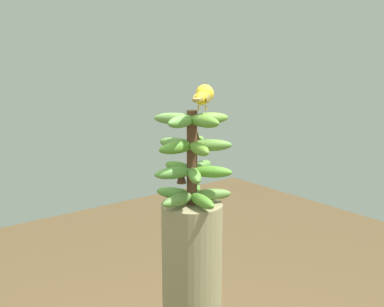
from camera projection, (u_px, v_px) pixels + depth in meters
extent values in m
cylinder|color=#4C2D1E|center=(192.00, 158.00, 1.66)|extent=(0.04, 0.04, 0.35)
ellipsoid|color=#4D852A|center=(202.00, 201.00, 1.63)|extent=(0.07, 0.16, 0.04)
ellipsoid|color=#587F37|center=(211.00, 195.00, 1.71)|extent=(0.16, 0.11, 0.04)
ellipsoid|color=#4D8C30|center=(194.00, 190.00, 1.76)|extent=(0.14, 0.14, 0.04)
ellipsoid|color=#4E8834|center=(175.00, 193.00, 1.72)|extent=(0.11, 0.16, 0.04)
ellipsoid|color=#537C36|center=(178.00, 200.00, 1.64)|extent=(0.16, 0.07, 0.04)
ellipsoid|color=#548C3C|center=(175.00, 173.00, 1.64)|extent=(0.16, 0.08, 0.04)
ellipsoid|color=#548634|center=(195.00, 176.00, 1.60)|extent=(0.12, 0.16, 0.04)
ellipsoid|color=#4F8B29|center=(211.00, 172.00, 1.66)|extent=(0.14, 0.15, 0.04)
ellipsoid|color=#517D37|center=(201.00, 167.00, 1.73)|extent=(0.16, 0.10, 0.04)
ellipsoid|color=#4B842A|center=(179.00, 168.00, 1.72)|extent=(0.06, 0.16, 0.04)
ellipsoid|color=#4E842A|center=(177.00, 148.00, 1.61)|extent=(0.16, 0.05, 0.04)
ellipsoid|color=#58842B|center=(199.00, 149.00, 1.59)|extent=(0.09, 0.16, 0.04)
ellipsoid|color=#558133|center=(210.00, 145.00, 1.66)|extent=(0.15, 0.13, 0.04)
ellipsoid|color=#52882E|center=(197.00, 142.00, 1.72)|extent=(0.15, 0.13, 0.04)
ellipsoid|color=#5A883B|center=(177.00, 143.00, 1.69)|extent=(0.09, 0.16, 0.04)
ellipsoid|color=#5C8A32|center=(209.00, 118.00, 1.66)|extent=(0.16, 0.09, 0.04)
ellipsoid|color=#527E35|center=(191.00, 117.00, 1.70)|extent=(0.13, 0.15, 0.04)
ellipsoid|color=#59863C|center=(175.00, 119.00, 1.65)|extent=(0.13, 0.15, 0.04)
ellipsoid|color=#548C3A|center=(182.00, 121.00, 1.58)|extent=(0.16, 0.09, 0.04)
ellipsoid|color=#54852D|center=(204.00, 121.00, 1.58)|extent=(0.05, 0.16, 0.04)
cone|color=#4C2D1E|center=(181.00, 175.00, 1.67)|extent=(0.04, 0.04, 0.06)
cone|color=brown|center=(197.00, 138.00, 1.68)|extent=(0.04, 0.04, 0.06)
cylinder|color=#C68933|center=(206.00, 108.00, 1.62)|extent=(0.01, 0.01, 0.02)
cylinder|color=#C68933|center=(198.00, 108.00, 1.62)|extent=(0.00, 0.00, 0.02)
ellipsoid|color=gold|center=(202.00, 98.00, 1.61)|extent=(0.11, 0.11, 0.05)
ellipsoid|color=olive|center=(208.00, 98.00, 1.60)|extent=(0.07, 0.06, 0.03)
ellipsoid|color=olive|center=(196.00, 98.00, 1.61)|extent=(0.07, 0.06, 0.03)
cube|color=olive|center=(198.00, 99.00, 1.53)|extent=(0.07, 0.06, 0.01)
sphere|color=gold|center=(205.00, 94.00, 1.66)|extent=(0.07, 0.07, 0.07)
sphere|color=black|center=(198.00, 92.00, 1.67)|extent=(0.01, 0.01, 0.01)
cone|color=orange|center=(207.00, 93.00, 1.70)|extent=(0.04, 0.04, 0.02)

